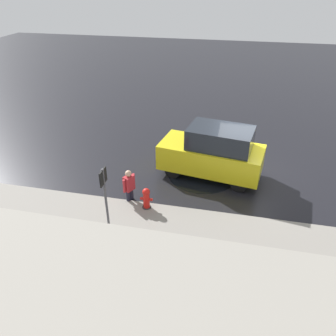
{
  "coord_description": "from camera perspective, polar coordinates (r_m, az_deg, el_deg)",
  "views": [
    {
      "loc": [
        0.75,
        11.41,
        6.96
      ],
      "look_at": [
        2.86,
        1.56,
        0.9
      ],
      "focal_mm": 35.0,
      "sensor_mm": 36.0,
      "label": 1
    }
  ],
  "objects": [
    {
      "name": "ground_plane",
      "position": [
        13.38,
        13.49,
        -1.25
      ],
      "size": [
        60.0,
        60.0,
        0.0
      ],
      "primitive_type": "plane",
      "color": "black"
    },
    {
      "name": "kerb_strip",
      "position": [
        10.03,
        13.3,
        -13.79
      ],
      "size": [
        24.0,
        3.2,
        0.04
      ],
      "primitive_type": "cube",
      "color": "gray",
      "rests_on": "ground"
    },
    {
      "name": "moving_hatchback",
      "position": [
        12.65,
        7.89,
        2.74
      ],
      "size": [
        4.12,
        2.3,
        2.06
      ],
      "color": "yellow",
      "rests_on": "ground"
    },
    {
      "name": "fire_hydrant",
      "position": [
        11.08,
        -3.79,
        -5.35
      ],
      "size": [
        0.42,
        0.31,
        0.8
      ],
      "color": "red",
      "rests_on": "ground"
    },
    {
      "name": "pedestrian",
      "position": [
        11.35,
        -6.8,
        -2.8
      ],
      "size": [
        0.37,
        0.53,
        1.22
      ],
      "color": "#B2262D",
      "rests_on": "ground"
    },
    {
      "name": "metal_railing",
      "position": [
        8.71,
        20.86,
        -17.36
      ],
      "size": [
        9.82,
        0.04,
        1.05
      ],
      "color": "#B7BABF",
      "rests_on": "ground"
    },
    {
      "name": "sign_post",
      "position": [
        9.42,
        -10.89,
        -4.47
      ],
      "size": [
        0.07,
        0.44,
        2.4
      ],
      "color": "#4C4C51",
      "rests_on": "ground"
    },
    {
      "name": "puddle_patch",
      "position": [
        13.13,
        5.93,
        -1.13
      ],
      "size": [
        2.7,
        2.7,
        0.01
      ],
      "primitive_type": "cylinder",
      "color": "black",
      "rests_on": "ground"
    }
  ]
}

